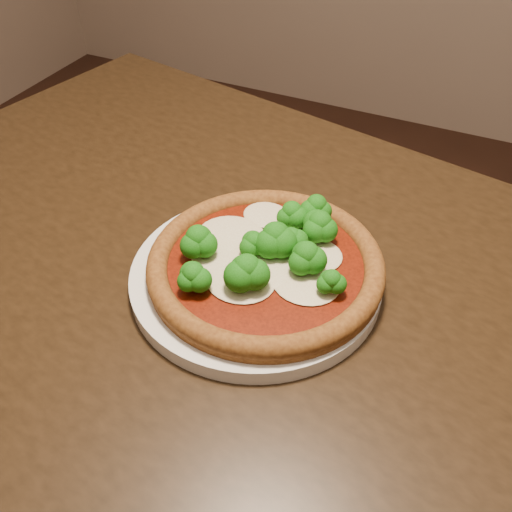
% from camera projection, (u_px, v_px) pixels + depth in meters
% --- Properties ---
extents(dining_table, '(1.34, 0.96, 0.75)m').
position_uv_depth(dining_table, '(269.00, 337.00, 0.73)').
color(dining_table, black).
rests_on(dining_table, floor).
extents(plate, '(0.29, 0.29, 0.02)m').
position_uv_depth(plate, '(256.00, 276.00, 0.65)').
color(plate, silver).
rests_on(plate, dining_table).
extents(pizza, '(0.27, 0.27, 0.06)m').
position_uv_depth(pizza, '(267.00, 259.00, 0.63)').
color(pizza, brown).
rests_on(pizza, plate).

